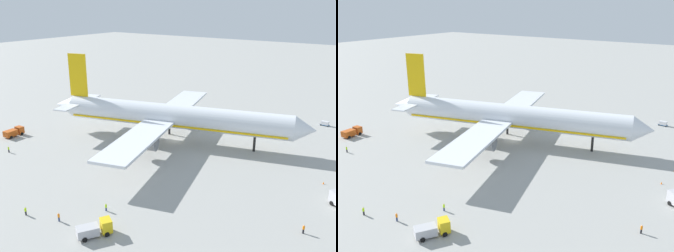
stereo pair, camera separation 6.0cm
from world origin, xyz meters
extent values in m
plane|color=#9E9E99|center=(0.00, 0.00, 0.00)|extent=(600.00, 600.00, 0.00)
cylinder|color=silver|center=(0.00, 0.00, 7.79)|extent=(66.46, 24.39, 6.90)
cone|color=silver|center=(34.98, 9.60, 7.79)|extent=(7.12, 7.99, 6.77)
cone|color=silver|center=(-35.64, -9.78, 7.79)|extent=(8.39, 8.15, 6.56)
cube|color=#E5B20C|center=(-30.39, -8.34, 17.87)|extent=(5.92, 2.07, 13.25)
cube|color=silver|center=(-32.36, -3.02, 9.17)|extent=(6.68, 10.06, 0.36)
cube|color=silver|center=(-29.37, -13.91, 9.17)|extent=(6.68, 10.06, 0.36)
cube|color=silver|center=(-8.33, 17.70, 6.75)|extent=(17.05, 32.89, 0.70)
cylinder|color=slate|center=(-6.11, 13.38, 4.55)|extent=(6.60, 5.12, 3.71)
cube|color=silver|center=(1.87, -19.47, 6.75)|extent=(17.05, 32.89, 0.70)
cylinder|color=slate|center=(1.58, -14.63, 4.44)|extent=(5.89, 5.12, 3.93)
cylinder|color=black|center=(22.62, 6.21, 2.17)|extent=(0.70, 0.70, 4.34)
cylinder|color=black|center=(-4.67, 4.37, 2.17)|extent=(0.70, 0.70, 4.34)
cylinder|color=black|center=(-1.79, -6.14, 2.17)|extent=(0.70, 0.70, 4.34)
cube|color=#E5B20C|center=(0.00, 0.00, 5.89)|extent=(63.78, 23.35, 0.50)
cube|color=#BF4C14|center=(-43.09, -22.54, 1.48)|extent=(2.57, 1.91, 2.05)
cube|color=#BF4C14|center=(-42.94, -25.77, 1.32)|extent=(2.66, 3.82, 1.74)
cube|color=black|center=(-43.12, -21.91, 1.99)|extent=(2.10, 0.18, 0.90)
cylinder|color=black|center=(-44.33, -22.77, 0.45)|extent=(0.34, 0.91, 0.90)
cylinder|color=black|center=(-41.83, -22.66, 0.45)|extent=(0.34, 0.91, 0.90)
cylinder|color=black|center=(-44.15, -26.60, 0.45)|extent=(0.34, 0.91, 0.90)
cylinder|color=black|center=(-41.66, -26.49, 0.45)|extent=(0.34, 0.91, 0.90)
cube|color=yellow|center=(15.86, -45.28, 1.60)|extent=(3.02, 2.84, 2.30)
cube|color=#B2B2B7|center=(14.10, -48.09, 1.27)|extent=(4.06, 4.50, 1.64)
cube|color=black|center=(16.20, -44.73, 2.17)|extent=(1.75, 1.14, 1.01)
cylinder|color=black|center=(14.74, -44.80, 0.45)|extent=(0.73, 0.92, 0.90)
cylinder|color=black|center=(16.78, -46.07, 0.45)|extent=(0.73, 0.92, 0.90)
cylinder|color=black|center=(12.66, -48.13, 0.45)|extent=(0.73, 0.92, 0.90)
cylinder|color=black|center=(14.70, -49.41, 0.45)|extent=(0.73, 0.92, 0.90)
cylinder|color=black|center=(46.95, -12.03, 0.45)|extent=(0.91, 0.77, 0.90)
cube|color=#26598C|center=(33.43, 40.99, 0.28)|extent=(2.95, 1.64, 0.15)
cylinder|color=#333338|center=(31.72, 41.14, 0.28)|extent=(0.60, 0.13, 0.08)
cube|color=silver|center=(33.43, 40.99, 0.93)|extent=(2.48, 1.46, 1.16)
cylinder|color=black|center=(32.30, 40.39, 0.20)|extent=(0.41, 0.15, 0.40)
cylinder|color=black|center=(32.42, 41.78, 0.20)|extent=(0.41, 0.15, 0.40)
cylinder|color=black|center=(34.45, 40.20, 0.20)|extent=(0.41, 0.15, 0.40)
cylinder|color=black|center=(34.57, 41.60, 0.20)|extent=(0.41, 0.15, 0.40)
cylinder|color=black|center=(44.98, -25.23, 0.44)|extent=(0.44, 0.44, 0.87)
cylinder|color=orange|center=(44.98, -25.23, 1.20)|extent=(0.55, 0.55, 0.65)
sphere|color=beige|center=(44.98, -25.23, 1.64)|extent=(0.24, 0.24, 0.24)
cylinder|color=navy|center=(5.88, -47.70, 0.44)|extent=(0.45, 0.45, 0.88)
cylinder|color=orange|center=(5.88, -47.70, 1.21)|extent=(0.57, 0.57, 0.66)
sphere|color=beige|center=(5.88, -47.70, 1.66)|extent=(0.24, 0.24, 0.24)
cylinder|color=black|center=(-1.15, -49.96, 0.43)|extent=(0.42, 0.42, 0.86)
cylinder|color=#B2F219|center=(-1.15, -49.96, 1.18)|extent=(0.53, 0.53, 0.64)
sphere|color=beige|center=(-1.15, -49.96, 1.61)|extent=(0.23, 0.23, 0.23)
cylinder|color=navy|center=(10.64, -39.93, 0.40)|extent=(0.39, 0.39, 0.80)
cylinder|color=#B2F219|center=(10.64, -39.93, 1.11)|extent=(0.49, 0.49, 0.60)
sphere|color=beige|center=(10.64, -39.93, 1.52)|extent=(0.22, 0.22, 0.22)
cylinder|color=black|center=(-32.56, -33.21, 0.43)|extent=(0.35, 0.35, 0.87)
cylinder|color=#B2F219|center=(-32.56, -33.21, 1.19)|extent=(0.44, 0.44, 0.65)
sphere|color=beige|center=(-32.56, -33.21, 1.63)|extent=(0.23, 0.23, 0.23)
cone|color=orange|center=(21.47, 36.69, 0.28)|extent=(0.36, 0.36, 0.55)
cone|color=orange|center=(43.34, -3.25, 0.28)|extent=(0.36, 0.36, 0.55)
camera|label=1|loc=(57.61, -85.89, 39.53)|focal=39.68mm
camera|label=2|loc=(57.66, -85.86, 39.53)|focal=39.68mm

